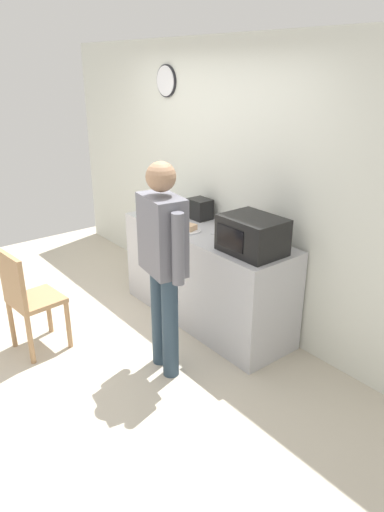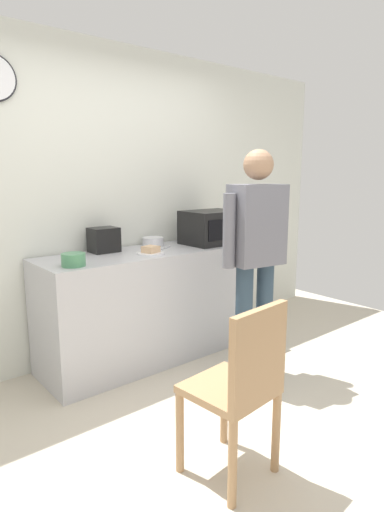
{
  "view_description": "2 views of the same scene",
  "coord_description": "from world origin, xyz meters",
  "px_view_note": "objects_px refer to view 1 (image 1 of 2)",
  "views": [
    {
      "loc": [
        3.39,
        -1.41,
        2.36
      ],
      "look_at": [
        0.43,
        0.92,
        0.81
      ],
      "focal_mm": 32.88,
      "sensor_mm": 36.0,
      "label": 1
    },
    {
      "loc": [
        -1.69,
        -1.68,
        1.55
      ],
      "look_at": [
        0.32,
        0.75,
        0.94
      ],
      "focal_mm": 29.93,
      "sensor_mm": 36.0,
      "label": 2
    }
  ],
  "objects_px": {
    "microwave": "(252,235)",
    "person_standing": "(163,255)",
    "spoon_utensil": "(220,235)",
    "wooden_chair": "(27,297)",
    "fork_utensil": "(262,239)",
    "cereal_bowl": "(236,227)",
    "salad_bowl": "(147,211)",
    "sandwich_plate": "(189,229)",
    "toaster": "(200,209)"
  },
  "relations": [
    {
      "from": "salad_bowl",
      "to": "person_standing",
      "type": "relative_size",
      "value": 0.1
    },
    {
      "from": "toaster",
      "to": "person_standing",
      "type": "distance_m",
      "value": 1.23
    },
    {
      "from": "person_standing",
      "to": "spoon_utensil",
      "type": "bearing_deg",
      "value": 107.9
    },
    {
      "from": "microwave",
      "to": "cereal_bowl",
      "type": "bearing_deg",
      "value": 151.08
    },
    {
      "from": "sandwich_plate",
      "to": "person_standing",
      "type": "height_order",
      "value": "person_standing"
    },
    {
      "from": "sandwich_plate",
      "to": "wooden_chair",
      "type": "bearing_deg",
      "value": -106.82
    },
    {
      "from": "microwave",
      "to": "spoon_utensil",
      "type": "distance_m",
      "value": 0.5
    },
    {
      "from": "sandwich_plate",
      "to": "toaster",
      "type": "bearing_deg",
      "value": 126.63
    },
    {
      "from": "microwave",
      "to": "salad_bowl",
      "type": "bearing_deg",
      "value": -175.24
    },
    {
      "from": "cereal_bowl",
      "to": "toaster",
      "type": "height_order",
      "value": "toaster"
    },
    {
      "from": "microwave",
      "to": "fork_utensil",
      "type": "bearing_deg",
      "value": 118.69
    },
    {
      "from": "microwave",
      "to": "spoon_utensil",
      "type": "height_order",
      "value": "microwave"
    },
    {
      "from": "spoon_utensil",
      "to": "wooden_chair",
      "type": "bearing_deg",
      "value": -113.49
    },
    {
      "from": "microwave",
      "to": "person_standing",
      "type": "xyz_separation_m",
      "value": [
        -0.21,
        -0.73,
        -0.06
      ]
    },
    {
      "from": "cereal_bowl",
      "to": "wooden_chair",
      "type": "xyz_separation_m",
      "value": [
        -0.68,
        -1.75,
        -0.44
      ]
    },
    {
      "from": "microwave",
      "to": "sandwich_plate",
      "type": "relative_size",
      "value": 2.27
    },
    {
      "from": "spoon_utensil",
      "to": "person_standing",
      "type": "xyz_separation_m",
      "value": [
        0.26,
        -0.8,
        0.08
      ]
    },
    {
      "from": "cereal_bowl",
      "to": "person_standing",
      "type": "relative_size",
      "value": 0.11
    },
    {
      "from": "toaster",
      "to": "wooden_chair",
      "type": "distance_m",
      "value": 1.81
    },
    {
      "from": "spoon_utensil",
      "to": "person_standing",
      "type": "relative_size",
      "value": 0.1
    },
    {
      "from": "toaster",
      "to": "spoon_utensil",
      "type": "distance_m",
      "value": 0.53
    },
    {
      "from": "sandwich_plate",
      "to": "toaster",
      "type": "height_order",
      "value": "toaster"
    },
    {
      "from": "spoon_utensil",
      "to": "person_standing",
      "type": "distance_m",
      "value": 0.84
    },
    {
      "from": "fork_utensil",
      "to": "sandwich_plate",
      "type": "bearing_deg",
      "value": -145.96
    },
    {
      "from": "spoon_utensil",
      "to": "wooden_chair",
      "type": "relative_size",
      "value": 0.18
    },
    {
      "from": "microwave",
      "to": "salad_bowl",
      "type": "distance_m",
      "value": 1.39
    },
    {
      "from": "cereal_bowl",
      "to": "salad_bowl",
      "type": "bearing_deg",
      "value": -157.76
    },
    {
      "from": "wooden_chair",
      "to": "person_standing",
      "type": "bearing_deg",
      "value": 39.11
    },
    {
      "from": "microwave",
      "to": "person_standing",
      "type": "bearing_deg",
      "value": -106.27
    },
    {
      "from": "salad_bowl",
      "to": "wooden_chair",
      "type": "xyz_separation_m",
      "value": [
        0.23,
        -1.38,
        -0.45
      ]
    },
    {
      "from": "salad_bowl",
      "to": "sandwich_plate",
      "type": "bearing_deg",
      "value": 2.77
    },
    {
      "from": "wooden_chair",
      "to": "toaster",
      "type": "bearing_deg",
      "value": 83.82
    },
    {
      "from": "fork_utensil",
      "to": "wooden_chair",
      "type": "xyz_separation_m",
      "value": [
        -0.99,
        -1.79,
        -0.41
      ]
    },
    {
      "from": "cereal_bowl",
      "to": "person_standing",
      "type": "distance_m",
      "value": 1.03
    },
    {
      "from": "sandwich_plate",
      "to": "fork_utensil",
      "type": "xyz_separation_m",
      "value": [
        0.56,
        0.38,
        -0.02
      ]
    },
    {
      "from": "toaster",
      "to": "fork_utensil",
      "type": "bearing_deg",
      "value": 4.17
    },
    {
      "from": "spoon_utensil",
      "to": "fork_utensil",
      "type": "bearing_deg",
      "value": 36.5
    },
    {
      "from": "toaster",
      "to": "microwave",
      "type": "bearing_deg",
      "value": -13.88
    },
    {
      "from": "sandwich_plate",
      "to": "microwave",
      "type": "bearing_deg",
      "value": 6.56
    },
    {
      "from": "fork_utensil",
      "to": "person_standing",
      "type": "distance_m",
      "value": 1.03
    },
    {
      "from": "person_standing",
      "to": "wooden_chair",
      "type": "bearing_deg",
      "value": -140.89
    },
    {
      "from": "cereal_bowl",
      "to": "person_standing",
      "type": "bearing_deg",
      "value": -75.56
    },
    {
      "from": "person_standing",
      "to": "toaster",
      "type": "bearing_deg",
      "value": 127.67
    },
    {
      "from": "fork_utensil",
      "to": "spoon_utensil",
      "type": "bearing_deg",
      "value": -143.5
    },
    {
      "from": "microwave",
      "to": "fork_utensil",
      "type": "xyz_separation_m",
      "value": [
        -0.16,
        0.3,
        -0.15
      ]
    },
    {
      "from": "toaster",
      "to": "salad_bowl",
      "type": "bearing_deg",
      "value": -140.06
    },
    {
      "from": "fork_utensil",
      "to": "person_standing",
      "type": "height_order",
      "value": "person_standing"
    },
    {
      "from": "microwave",
      "to": "sandwich_plate",
      "type": "xyz_separation_m",
      "value": [
        -0.72,
        -0.08,
        -0.13
      ]
    },
    {
      "from": "salad_bowl",
      "to": "person_standing",
      "type": "bearing_deg",
      "value": -27.79
    },
    {
      "from": "sandwich_plate",
      "to": "fork_utensil",
      "type": "height_order",
      "value": "sandwich_plate"
    }
  ]
}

